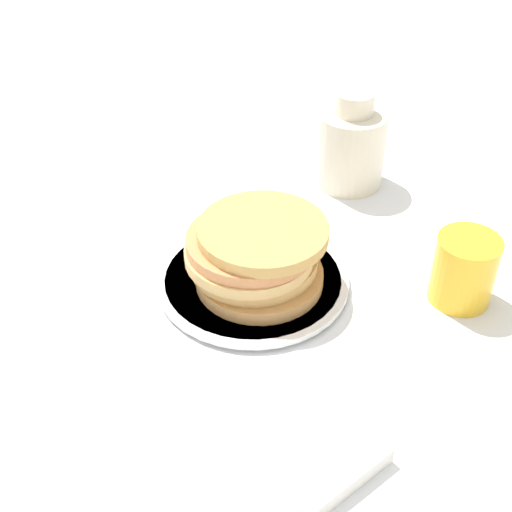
# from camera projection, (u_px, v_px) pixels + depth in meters

# --- Properties ---
(ground_plane) EXTENTS (4.00, 4.00, 0.00)m
(ground_plane) POSITION_uv_depth(u_px,v_px,m) (240.00, 294.00, 0.85)
(ground_plane) COLOR white
(plate) EXTENTS (0.23, 0.23, 0.01)m
(plate) POSITION_uv_depth(u_px,v_px,m) (256.00, 282.00, 0.86)
(plate) COLOR white
(plate) RESTS_ON ground_plane
(pancake_stack) EXTENTS (0.16, 0.16, 0.08)m
(pancake_stack) POSITION_uv_depth(u_px,v_px,m) (256.00, 254.00, 0.83)
(pancake_stack) COLOR tan
(pancake_stack) RESTS_ON plate
(juice_glass) EXTENTS (0.07, 0.07, 0.08)m
(juice_glass) POSITION_uv_depth(u_px,v_px,m) (464.00, 270.00, 0.82)
(juice_glass) COLOR yellow
(juice_glass) RESTS_ON ground_plane
(cream_jug) EXTENTS (0.10, 0.10, 0.14)m
(cream_jug) POSITION_uv_depth(u_px,v_px,m) (351.00, 145.00, 1.01)
(cream_jug) COLOR beige
(cream_jug) RESTS_ON ground_plane
(napkin) EXTENTS (0.13, 0.13, 0.02)m
(napkin) POSITION_uv_depth(u_px,v_px,m) (309.00, 447.00, 0.67)
(napkin) COLOR white
(napkin) RESTS_ON ground_plane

